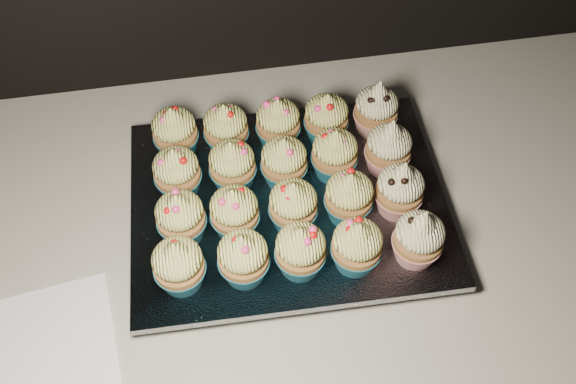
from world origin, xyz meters
name	(u,v)px	position (x,y,z in m)	size (l,w,h in m)	color
cabinet	(359,340)	(0.00, 1.70, 0.43)	(2.40, 0.60, 0.86)	black
worktop	(387,211)	(0.00, 1.70, 0.88)	(2.44, 0.64, 0.04)	beige
napkin	(46,348)	(-0.46, 1.56, 0.90)	(0.16, 0.16, 0.00)	white
baking_tray	(288,209)	(-0.14, 1.71, 0.91)	(0.39, 0.30, 0.02)	black
foil_lining	(288,202)	(-0.14, 1.71, 0.93)	(0.42, 0.33, 0.01)	silver
cupcake_0	(179,265)	(-0.29, 1.61, 0.97)	(0.06, 0.06, 0.08)	#1B6881
cupcake_1	(243,258)	(-0.22, 1.60, 0.97)	(0.06, 0.06, 0.08)	#1B6881
cupcake_2	(300,250)	(-0.15, 1.60, 0.97)	(0.06, 0.06, 0.08)	#1B6881
cupcake_3	(357,246)	(-0.08, 1.60, 0.97)	(0.06, 0.06, 0.08)	#1B6881
cupcake_4	(419,238)	(0.00, 1.59, 0.97)	(0.06, 0.06, 0.10)	#A71817
cupcake_5	(181,217)	(-0.29, 1.67, 0.97)	(0.06, 0.06, 0.08)	#1B6881
cupcake_6	(235,212)	(-0.22, 1.67, 0.97)	(0.06, 0.06, 0.08)	#1B6881
cupcake_7	(293,206)	(-0.14, 1.67, 0.97)	(0.06, 0.06, 0.08)	#1B6881
cupcake_8	(349,197)	(-0.07, 1.67, 0.97)	(0.06, 0.06, 0.08)	#1B6881
cupcake_9	(400,189)	(0.00, 1.67, 0.97)	(0.06, 0.06, 0.10)	#A71817
cupcake_10	(177,172)	(-0.28, 1.75, 0.97)	(0.06, 0.06, 0.08)	#1B6881
cupcake_11	(232,165)	(-0.21, 1.75, 0.97)	(0.06, 0.06, 0.08)	#1B6881
cupcake_12	(284,162)	(-0.14, 1.74, 0.97)	(0.06, 0.06, 0.08)	#1B6881
cupcake_13	(335,154)	(-0.07, 1.74, 0.97)	(0.06, 0.06, 0.08)	#1B6881
cupcake_14	(388,148)	(0.00, 1.74, 0.97)	(0.06, 0.06, 0.10)	#A71817
cupcake_15	(175,132)	(-0.28, 1.82, 0.97)	(0.06, 0.06, 0.08)	#1B6881
cupcake_16	(226,129)	(-0.21, 1.81, 0.97)	(0.06, 0.06, 0.08)	#1B6881
cupcake_17	(278,123)	(-0.14, 1.81, 0.97)	(0.06, 0.06, 0.08)	#1B6881
cupcake_18	(326,118)	(-0.07, 1.81, 0.97)	(0.06, 0.06, 0.08)	#1B6881
cupcake_19	(376,109)	(0.00, 1.81, 0.97)	(0.06, 0.06, 0.10)	#A71817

